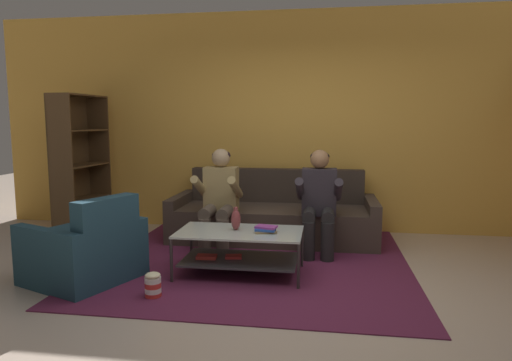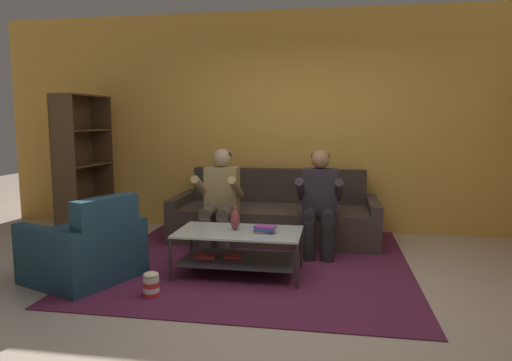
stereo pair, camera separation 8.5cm
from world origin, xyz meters
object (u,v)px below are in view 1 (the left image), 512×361
Objects in this scene: coffee_table at (239,245)px; popcorn_tub at (153,285)px; book_stack at (266,229)px; armchair at (85,251)px; bookshelf at (78,184)px; person_seated_right at (319,198)px; person_seated_left at (219,196)px; couch at (274,217)px; vase at (236,219)px.

coffee_table is 5.48× the size of popcorn_tub.
armchair is (-1.63, -0.35, -0.18)m from book_stack.
bookshelf reaches higher than popcorn_tub.
person_seated_right reaches higher than popcorn_tub.
armchair is at bearing -165.02° from coffee_table.
coffee_table is 1.42m from armchair.
bookshelf is (-1.98, 0.47, 0.02)m from person_seated_left.
armchair is (-1.37, -0.37, -0.01)m from coffee_table.
person_seated_right is 1.16m from coffee_table.
book_stack reaches higher than coffee_table.
person_seated_left reaches higher than book_stack.
bookshelf is at bearing 166.80° from person_seated_left.
armchair is at bearing -58.98° from bookshelf.
couch is at bearing 2.34° from bookshelf.
bookshelf is at bearing 121.02° from armchair.
popcorn_tub is (-0.78, -2.07, -0.17)m from couch.
vase is 1.42m from armchair.
bookshelf is 2.69m from popcorn_tub.
popcorn_tub is (0.77, -0.31, -0.17)m from armchair.
coffee_table is at bearing -28.58° from bookshelf.
couch is 0.87m from person_seated_left.
person_seated_left is 1.08m from book_stack.
vase is (0.35, -0.78, -0.09)m from person_seated_left.
book_stack is at bearing -119.58° from person_seated_right.
person_seated_right is (1.12, -0.00, -0.00)m from person_seated_left.
bookshelf is at bearing 153.52° from book_stack.
book_stack is (0.30, -0.06, -0.07)m from vase.
person_seated_left is 0.86m from vase.
bookshelf is at bearing 171.48° from person_seated_right.
person_seated_left is at bearing 180.00° from person_seated_right.
person_seated_right is at bearing -8.52° from bookshelf.
person_seated_right is 5.34× the size of popcorn_tub.
coffee_table is 0.25m from vase.
vase is 0.12× the size of bookshelf.
vase reaches higher than coffee_table.
book_stack is at bearing 12.05° from armchair.
vase is (-0.78, -0.78, -0.09)m from person_seated_right.
popcorn_tub is at bearing -98.31° from person_seated_left.
coffee_table is 5.26× the size of book_stack.
vase is (-0.21, -1.35, 0.26)m from couch.
bookshelf is (-2.54, -0.10, 0.37)m from couch.
book_stack is at bearing -86.64° from couch.
couch is 1.41m from coffee_table.
coffee_table is at bearing -64.94° from person_seated_left.
popcorn_tub is at bearing -110.70° from couch.
coffee_table is at bearing -131.83° from person_seated_right.
couch is 2.34m from armchair.
person_seated_left is at bearing -134.63° from couch.
armchair reaches higher than book_stack.
person_seated_right reaches higher than coffee_table.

